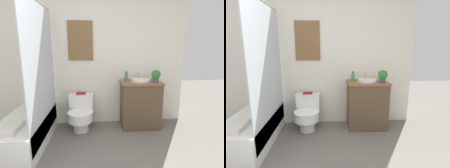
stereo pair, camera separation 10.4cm
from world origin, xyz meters
The scene contains 8 objects.
wall_back centered at (0.00, 2.20, 1.25)m, with size 3.41×0.07×2.50m.
shower_area centered at (-0.90, 1.49, 0.28)m, with size 0.59×1.36×1.98m.
toilet centered at (-0.17, 1.90, 0.30)m, with size 0.42×0.55×0.59m.
vanity centered at (0.86, 1.94, 0.41)m, with size 0.69×0.46×0.82m.
sink centered at (0.86, 1.96, 0.84)m, with size 0.33×0.36×0.13m.
soap_bottle centered at (0.61, 1.98, 0.89)m, with size 0.06×0.06×0.17m.
potted_plant centered at (1.09, 1.85, 0.93)m, with size 0.15×0.15×0.21m.
book_on_tank centered at (-0.17, 2.04, 0.60)m, with size 0.16×0.11×0.02m.
Camera 1 is at (0.11, -0.93, 1.40)m, focal length 28.00 mm.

